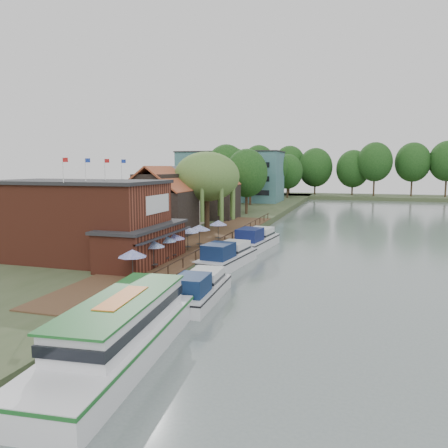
% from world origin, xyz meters
% --- Properties ---
extents(ground, '(260.00, 260.00, 0.00)m').
position_xyz_m(ground, '(0.00, 0.00, 0.00)').
color(ground, slate).
rests_on(ground, ground).
extents(land_bank, '(50.00, 140.00, 1.00)m').
position_xyz_m(land_bank, '(-30.00, 35.00, 0.50)').
color(land_bank, '#384728').
rests_on(land_bank, ground).
extents(quay_deck, '(6.00, 50.00, 0.10)m').
position_xyz_m(quay_deck, '(-8.00, 10.00, 1.05)').
color(quay_deck, '#47301E').
rests_on(quay_deck, land_bank).
extents(quay_rail, '(0.20, 49.00, 1.00)m').
position_xyz_m(quay_rail, '(-5.30, 10.50, 1.50)').
color(quay_rail, black).
rests_on(quay_rail, land_bank).
extents(pub, '(20.00, 11.00, 7.30)m').
position_xyz_m(pub, '(-14.00, -1.00, 4.65)').
color(pub, maroon).
rests_on(pub, land_bank).
extents(hotel_block, '(25.40, 12.40, 12.30)m').
position_xyz_m(hotel_block, '(-22.00, 70.00, 7.15)').
color(hotel_block, '#38666B').
rests_on(hotel_block, land_bank).
extents(cottage_a, '(8.60, 7.60, 8.50)m').
position_xyz_m(cottage_a, '(-15.00, 14.00, 5.25)').
color(cottage_a, black).
rests_on(cottage_a, land_bank).
extents(cottage_b, '(9.60, 8.60, 8.50)m').
position_xyz_m(cottage_b, '(-18.00, 24.00, 5.25)').
color(cottage_b, beige).
rests_on(cottage_b, land_bank).
extents(cottage_c, '(7.60, 7.60, 8.50)m').
position_xyz_m(cottage_c, '(-14.00, 33.00, 5.25)').
color(cottage_c, black).
rests_on(cottage_c, land_bank).
extents(willow, '(8.60, 8.60, 10.43)m').
position_xyz_m(willow, '(-10.50, 19.00, 6.21)').
color(willow, '#476B2D').
rests_on(willow, land_bank).
extents(umbrella_0, '(2.15, 2.15, 2.38)m').
position_xyz_m(umbrella_0, '(-7.18, -7.08, 2.29)').
color(umbrella_0, '#1B2A97').
rests_on(umbrella_0, quay_deck).
extents(umbrella_1, '(1.96, 1.96, 2.38)m').
position_xyz_m(umbrella_1, '(-7.48, -3.05, 2.29)').
color(umbrella_1, navy).
rests_on(umbrella_1, quay_deck).
extents(umbrella_2, '(2.05, 2.05, 2.38)m').
position_xyz_m(umbrella_2, '(-7.67, -0.31, 2.29)').
color(umbrella_2, '#1A4B93').
rests_on(umbrella_2, quay_deck).
extents(umbrella_3, '(2.37, 2.37, 2.38)m').
position_xyz_m(umbrella_3, '(-7.61, 1.16, 2.29)').
color(umbrella_3, navy).
rests_on(umbrella_3, quay_deck).
extents(umbrella_4, '(2.31, 2.31, 2.38)m').
position_xyz_m(umbrella_4, '(-7.77, 5.30, 2.29)').
color(umbrella_4, navy).
rests_on(umbrella_4, quay_deck).
extents(umbrella_5, '(2.40, 2.40, 2.38)m').
position_xyz_m(umbrella_5, '(-7.23, 7.17, 2.29)').
color(umbrella_5, navy).
rests_on(umbrella_5, quay_deck).
extents(umbrella_6, '(2.10, 2.10, 2.38)m').
position_xyz_m(umbrella_6, '(-6.53, 11.49, 2.29)').
color(umbrella_6, navy).
rests_on(umbrella_6, quay_deck).
extents(cruiser_0, '(3.43, 9.51, 2.26)m').
position_xyz_m(cruiser_0, '(-2.06, -6.81, 1.13)').
color(cruiser_0, silver).
rests_on(cruiser_0, ground).
extents(cruiser_1, '(4.54, 10.54, 2.49)m').
position_xyz_m(cruiser_1, '(-3.34, 4.28, 1.24)').
color(cruiser_1, silver).
rests_on(cruiser_1, ground).
extents(cruiser_2, '(4.62, 10.92, 2.60)m').
position_xyz_m(cruiser_2, '(-2.77, 14.09, 1.30)').
color(cruiser_2, silver).
rests_on(cruiser_2, ground).
extents(tour_boat, '(5.17, 14.30, 3.06)m').
position_xyz_m(tour_boat, '(-2.57, -17.10, 1.53)').
color(tour_boat, silver).
rests_on(tour_boat, ground).
extents(swan, '(0.44, 0.44, 0.44)m').
position_xyz_m(swan, '(-2.79, -12.25, 0.22)').
color(swan, white).
rests_on(swan, ground).
extents(bank_tree_0, '(7.54, 7.54, 11.68)m').
position_xyz_m(bank_tree_0, '(-10.76, 41.49, 6.84)').
color(bank_tree_0, '#143811').
rests_on(bank_tree_0, land_bank).
extents(bank_tree_1, '(8.24, 8.24, 12.93)m').
position_xyz_m(bank_tree_1, '(-16.90, 49.24, 7.47)').
color(bank_tree_1, '#143811').
rests_on(bank_tree_1, land_bank).
extents(bank_tree_2, '(7.59, 7.59, 11.53)m').
position_xyz_m(bank_tree_2, '(-14.48, 59.88, 6.77)').
color(bank_tree_2, '#143811').
rests_on(bank_tree_2, land_bank).
extents(bank_tree_3, '(6.86, 6.86, 12.48)m').
position_xyz_m(bank_tree_3, '(-12.06, 76.28, 7.24)').
color(bank_tree_3, '#143811').
rests_on(bank_tree_3, land_bank).
extents(bank_tree_4, '(8.27, 8.27, 11.92)m').
position_xyz_m(bank_tree_4, '(-10.13, 85.58, 6.96)').
color(bank_tree_4, '#143811').
rests_on(bank_tree_4, land_bank).
extents(bank_tree_5, '(7.82, 7.82, 11.51)m').
position_xyz_m(bank_tree_5, '(-16.17, 95.00, 6.76)').
color(bank_tree_5, '#143811').
rests_on(bank_tree_5, land_bank).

